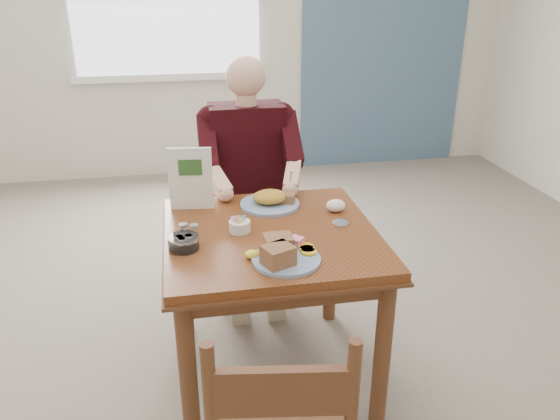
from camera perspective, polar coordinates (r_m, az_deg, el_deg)
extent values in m
plane|color=#6C6057|center=(2.75, -0.84, -16.46)|extent=(6.00, 6.00, 0.00)
plane|color=beige|center=(5.11, -7.01, 19.14)|extent=(5.50, 0.00, 5.50)
cube|color=#42607B|center=(5.44, 11.09, 19.14)|extent=(1.60, 0.02, 2.80)
ellipsoid|color=yellow|center=(2.12, -2.92, -4.65)|extent=(0.06, 0.05, 0.03)
ellipsoid|color=white|center=(2.54, 5.84, 0.47)|extent=(0.10, 0.08, 0.06)
cylinder|color=silver|center=(2.42, 6.34, -1.40)|extent=(0.08, 0.08, 0.01)
cube|color=white|center=(5.11, -11.30, 13.45)|extent=(1.72, 0.04, 0.06)
cube|color=brown|center=(2.35, -0.94, -2.67)|extent=(0.90, 0.90, 0.04)
cube|color=brown|center=(2.36, -0.94, -3.27)|extent=(0.92, 0.92, 0.01)
cylinder|color=brown|center=(2.20, -9.57, -16.74)|extent=(0.07, 0.07, 0.71)
cylinder|color=brown|center=(2.32, 10.66, -14.40)|extent=(0.07, 0.07, 0.71)
cylinder|color=brown|center=(2.85, -10.05, -6.66)|extent=(0.07, 0.07, 0.71)
cylinder|color=brown|center=(2.94, 5.35, -5.34)|extent=(0.07, 0.07, 0.71)
cube|color=brown|center=(2.05, 0.93, -9.14)|extent=(0.80, 0.03, 0.08)
cube|color=brown|center=(2.73, -2.31, -0.46)|extent=(0.80, 0.03, 0.08)
cube|color=brown|center=(2.36, -10.35, -4.92)|extent=(0.03, 0.80, 0.08)
cube|color=brown|center=(2.47, 8.03, -3.38)|extent=(0.03, 0.80, 0.08)
cylinder|color=brown|center=(3.07, -6.03, -6.81)|extent=(0.04, 0.04, 0.45)
cylinder|color=brown|center=(3.11, 0.63, -6.23)|extent=(0.04, 0.04, 0.45)
cylinder|color=brown|center=(3.39, -6.56, -3.79)|extent=(0.04, 0.04, 0.45)
cylinder|color=brown|center=(3.42, -0.54, -3.31)|extent=(0.04, 0.04, 0.45)
cube|color=brown|center=(3.14, -3.22, -1.11)|extent=(0.42, 0.42, 0.03)
cylinder|color=brown|center=(3.20, -6.95, 3.80)|extent=(0.04, 0.04, 0.50)
cylinder|color=brown|center=(3.24, -0.57, 4.22)|extent=(0.04, 0.04, 0.50)
cube|color=brown|center=(3.18, -3.79, 5.72)|extent=(0.38, 0.03, 0.14)
cylinder|color=brown|center=(1.53, 7.39, -20.95)|extent=(0.04, 0.04, 0.50)
cube|color=brown|center=(1.44, 0.15, -18.44)|extent=(0.38, 0.09, 0.14)
cube|color=tan|center=(2.99, -4.85, -0.88)|extent=(0.13, 0.38, 0.12)
cube|color=tan|center=(3.01, -1.06, -0.59)|extent=(0.13, 0.38, 0.12)
cube|color=tan|center=(2.97, -4.28, -7.58)|extent=(0.10, 0.10, 0.48)
cube|color=tan|center=(2.99, -0.44, -7.24)|extent=(0.10, 0.10, 0.48)
cube|color=black|center=(3.03, -3.46, 5.60)|extent=(0.40, 0.22, 0.58)
sphere|color=black|center=(2.95, -7.27, 9.42)|extent=(0.15, 0.15, 0.15)
sphere|color=black|center=(3.00, 0.10, 9.82)|extent=(0.15, 0.15, 0.15)
cylinder|color=#DBA38B|center=(2.93, -3.55, 11.26)|extent=(0.11, 0.11, 0.08)
sphere|color=#DBA38B|center=(2.91, -3.62, 13.77)|extent=(0.21, 0.21, 0.21)
cube|color=black|center=(2.87, -7.61, 6.91)|extent=(0.09, 0.29, 0.27)
cube|color=black|center=(2.92, 1.10, 7.41)|extent=(0.09, 0.29, 0.27)
sphere|color=black|center=(2.79, -7.35, 4.28)|extent=(0.09, 0.09, 0.09)
sphere|color=black|center=(2.84, 1.55, 4.85)|extent=(0.09, 0.09, 0.09)
cube|color=#DBA38B|center=(2.72, -6.56, 3.02)|extent=(0.14, 0.23, 0.14)
cube|color=#DBA38B|center=(2.76, 1.32, 3.54)|extent=(0.14, 0.23, 0.14)
sphere|color=#DBA38B|center=(2.65, -5.72, 1.69)|extent=(0.08, 0.08, 0.08)
sphere|color=#DBA38B|center=(2.69, 1.08, 2.16)|extent=(0.08, 0.08, 0.08)
cylinder|color=silver|center=(2.67, 1.09, 3.16)|extent=(0.01, 0.05, 0.12)
cylinder|color=white|center=(2.10, 0.66, -5.21)|extent=(0.33, 0.33, 0.01)
cube|color=#B3814F|center=(2.04, -0.20, -4.76)|extent=(0.14, 0.13, 0.07)
cube|color=#B3814F|center=(2.12, -0.18, -3.63)|extent=(0.11, 0.10, 0.07)
cylinder|color=gold|center=(2.14, 3.03, -4.38)|extent=(0.07, 0.07, 0.01)
cylinder|color=gold|center=(2.16, 2.87, -4.11)|extent=(0.08, 0.08, 0.01)
cylinder|color=gold|center=(2.17, 2.71, -3.85)|extent=(0.09, 0.09, 0.01)
cube|color=pink|center=(2.20, 1.69, -3.24)|extent=(0.07, 0.07, 0.03)
cylinder|color=white|center=(2.60, -1.07, 0.61)|extent=(0.36, 0.36, 0.02)
ellipsoid|color=gold|center=(2.58, -1.08, 1.39)|extent=(0.20, 0.18, 0.06)
cube|color=#B3814F|center=(2.60, 0.37, 1.29)|extent=(0.12, 0.09, 0.04)
cylinder|color=white|center=(2.34, -4.24, -1.71)|extent=(0.11, 0.11, 0.05)
cube|color=pink|center=(2.32, -4.48, -1.00)|extent=(0.04, 0.02, 0.02)
cube|color=#6699D8|center=(2.34, -4.02, -0.81)|extent=(0.03, 0.01, 0.02)
cube|color=#EAD159|center=(2.31, -4.13, -1.09)|extent=(0.03, 0.03, 0.02)
cube|color=white|center=(2.33, -4.72, -0.89)|extent=(0.04, 0.02, 0.02)
cylinder|color=white|center=(2.28, -10.00, -2.48)|extent=(0.04, 0.04, 0.06)
cylinder|color=silver|center=(2.26, -10.07, -1.59)|extent=(0.04, 0.04, 0.01)
cylinder|color=white|center=(2.27, -8.91, -2.56)|extent=(0.04, 0.04, 0.06)
cylinder|color=silver|center=(2.25, -8.97, -1.68)|extent=(0.04, 0.04, 0.01)
cylinder|color=white|center=(2.22, -10.04, -3.38)|extent=(0.16, 0.16, 0.06)
cylinder|color=white|center=(2.21, -10.46, -2.93)|extent=(0.04, 0.04, 0.02)
cylinder|color=white|center=(2.21, -9.53, -2.85)|extent=(0.04, 0.04, 0.02)
cylinder|color=white|center=(2.19, -10.22, -3.17)|extent=(0.04, 0.04, 0.02)
cube|color=white|center=(2.55, -9.34, 3.23)|extent=(0.20, 0.04, 0.30)
cube|color=#2D5926|center=(2.52, -9.37, 4.40)|extent=(0.11, 0.02, 0.07)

